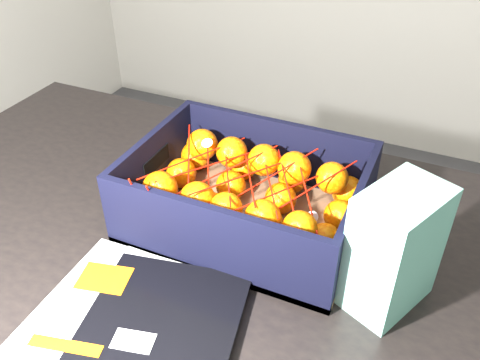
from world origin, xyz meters
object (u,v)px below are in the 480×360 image
at_px(magazine_stack, 128,331).
at_px(produce_crate, 247,202).
at_px(table, 177,273).
at_px(retail_carton, 394,249).

distance_m(magazine_stack, produce_crate, 0.29).
bearing_deg(produce_crate, table, -143.69).
xyz_separation_m(produce_crate, retail_carton, (0.25, -0.07, 0.05)).
xyz_separation_m(magazine_stack, retail_carton, (0.30, 0.21, 0.09)).
height_order(table, retail_carton, retail_carton).
height_order(produce_crate, retail_carton, retail_carton).
relative_size(table, retail_carton, 6.30).
relative_size(table, produce_crate, 3.17).
bearing_deg(produce_crate, magazine_stack, -100.20).
relative_size(produce_crate, retail_carton, 1.99).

